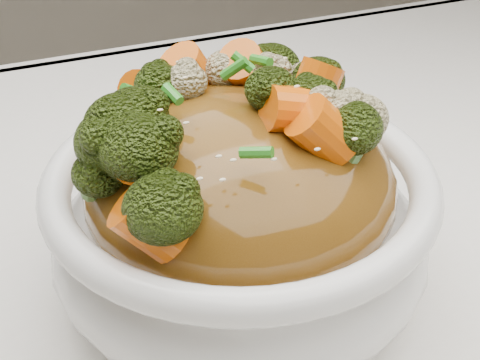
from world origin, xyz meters
name	(u,v)px	position (x,y,z in m)	size (l,w,h in m)	color
tablecloth	(298,273)	(0.00, 0.00, 0.73)	(1.20, 0.80, 0.04)	white
bowl	(240,227)	(-0.05, -0.01, 0.80)	(0.23, 0.23, 0.09)	white
sauce_base	(240,185)	(-0.05, -0.01, 0.83)	(0.18, 0.18, 0.10)	brown
carrots	(240,81)	(-0.05, -0.01, 0.89)	(0.18, 0.18, 0.05)	#E45E07
broccoli	(240,83)	(-0.05, -0.01, 0.89)	(0.18, 0.18, 0.05)	black
cauliflower	(240,87)	(-0.05, -0.01, 0.89)	(0.18, 0.18, 0.04)	tan
scallions	(240,80)	(-0.05, -0.01, 0.90)	(0.14, 0.14, 0.02)	#29831E
sesame_seeds	(240,80)	(-0.05, -0.01, 0.90)	(0.17, 0.17, 0.01)	beige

